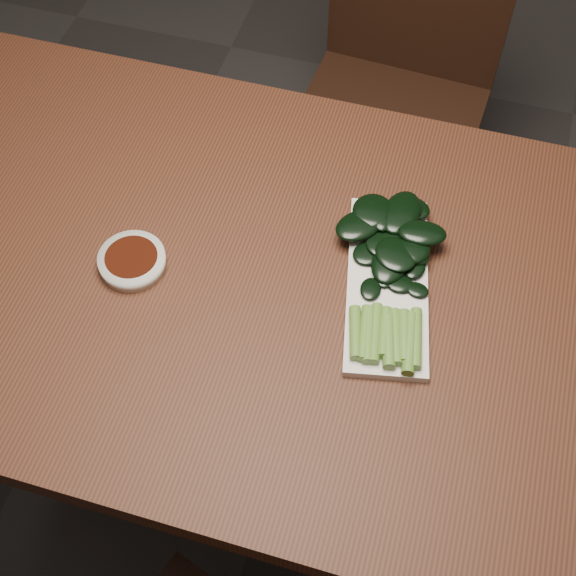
{
  "coord_description": "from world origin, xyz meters",
  "views": [
    {
      "loc": [
        0.22,
        -0.66,
        1.76
      ],
      "look_at": [
        0.03,
        -0.02,
        0.76
      ],
      "focal_mm": 50.0,
      "sensor_mm": 36.0,
      "label": 1
    }
  ],
  "objects": [
    {
      "name": "gai_lan",
      "position": [
        0.17,
        0.06,
        0.78
      ],
      "size": [
        0.19,
        0.32,
        0.03
      ],
      "color": "#56842D",
      "rests_on": "serving_plate"
    },
    {
      "name": "sauce_bowl",
      "position": [
        -0.21,
        -0.04,
        0.76
      ],
      "size": [
        0.1,
        0.1,
        0.02
      ],
      "color": "silver",
      "rests_on": "table"
    },
    {
      "name": "table",
      "position": [
        0.0,
        0.0,
        0.68
      ],
      "size": [
        1.4,
        0.8,
        0.75
      ],
      "color": "#401F12",
      "rests_on": "ground"
    },
    {
      "name": "ground",
      "position": [
        0.0,
        0.0,
        0.0
      ],
      "size": [
        6.0,
        6.0,
        0.0
      ],
      "primitive_type": "plane",
      "color": "#2F2C2C",
      "rests_on": "ground"
    },
    {
      "name": "serving_plate",
      "position": [
        0.17,
        0.03,
        0.76
      ],
      "size": [
        0.18,
        0.33,
        0.01
      ],
      "rotation": [
        0.0,
        0.0,
        0.2
      ],
      "color": "silver",
      "rests_on": "table"
    },
    {
      "name": "chair_far",
      "position": [
        0.07,
        0.76,
        0.49
      ],
      "size": [
        0.43,
        0.43,
        0.89
      ],
      "rotation": [
        0.0,
        0.0,
        -0.07
      ],
      "color": "black",
      "rests_on": "ground"
    }
  ]
}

